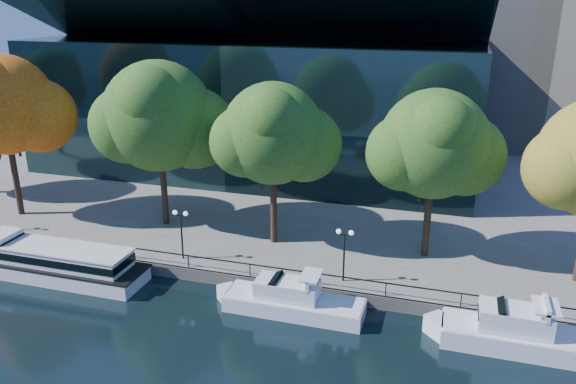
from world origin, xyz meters
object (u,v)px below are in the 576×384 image
(tree_3, at_px, (275,136))
(lamp_1, at_px, (181,223))
(cruiser_far, at_px, (513,332))
(tree_4, at_px, (436,147))
(cruiser_near, at_px, (288,299))
(tree_1, at_px, (5,107))
(lamp_2, at_px, (344,243))
(tree_2, at_px, (160,119))
(tour_boat, at_px, (49,260))

(tree_3, height_order, lamp_1, tree_3)
(cruiser_far, distance_m, tree_4, 14.41)
(cruiser_near, distance_m, tree_4, 15.83)
(tree_1, distance_m, lamp_2, 32.92)
(cruiser_near, bearing_deg, lamp_2, 49.45)
(tree_1, xyz_separation_m, lamp_1, (18.97, -4.23, -7.27))
(tree_2, bearing_deg, lamp_2, -19.35)
(lamp_2, bearing_deg, tree_3, 143.34)
(tree_4, bearing_deg, tour_boat, -160.27)
(tour_boat, relative_size, lamp_1, 4.09)
(tour_boat, distance_m, tree_3, 20.01)
(tree_2, distance_m, lamp_2, 19.67)
(cruiser_near, relative_size, tree_3, 0.79)
(tour_boat, xyz_separation_m, cruiser_far, (33.76, 0.26, -0.23))
(cruiser_far, relative_size, tree_4, 0.80)
(tree_3, relative_size, lamp_1, 3.33)
(cruiser_far, relative_size, lamp_2, 2.64)
(cruiser_near, relative_size, lamp_2, 2.64)
(tour_boat, bearing_deg, lamp_1, 22.27)
(lamp_2, bearing_deg, cruiser_near, -130.55)
(tree_1, relative_size, tree_2, 1.02)
(tree_4, relative_size, lamp_1, 3.30)
(tour_boat, relative_size, tree_2, 1.12)
(tree_1, distance_m, tree_2, 14.51)
(tour_boat, relative_size, lamp_2, 4.09)
(cruiser_near, xyz_separation_m, tree_3, (-3.71, 8.70, 9.20))
(cruiser_near, distance_m, cruiser_far, 14.49)
(tree_2, distance_m, tree_3, 10.71)
(cruiser_near, bearing_deg, tree_4, 48.41)
(cruiser_near, relative_size, lamp_1, 2.64)
(tree_2, bearing_deg, tree_4, -0.03)
(tour_boat, distance_m, tree_1, 15.93)
(cruiser_near, distance_m, tree_1, 31.51)
(lamp_1, bearing_deg, lamp_2, 0.00)
(tree_1, bearing_deg, tree_3, 1.94)
(cruiser_near, bearing_deg, tree_3, 113.12)
(tree_1, distance_m, tree_3, 25.05)
(tour_boat, bearing_deg, cruiser_far, 0.44)
(tree_1, height_order, tree_4, tree_1)
(tour_boat, relative_size, tree_1, 1.10)
(lamp_1, distance_m, lamp_2, 12.86)
(cruiser_near, height_order, lamp_2, lamp_2)
(cruiser_far, xyz_separation_m, tree_1, (-43.21, 7.86, 10.15))
(tree_1, bearing_deg, cruiser_far, -10.31)
(tour_boat, bearing_deg, tree_4, 19.73)
(tree_1, bearing_deg, lamp_2, -7.56)
(tour_boat, bearing_deg, tree_1, 139.33)
(tree_2, height_order, tree_4, tree_2)
(tour_boat, distance_m, tree_4, 30.89)
(cruiser_far, xyz_separation_m, lamp_2, (-11.39, 3.64, 2.88))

